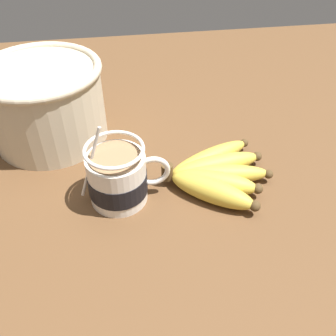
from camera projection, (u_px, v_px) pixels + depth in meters
table at (165, 199)px, 65.61cm from camera, size 139.86×139.86×3.16cm
coffee_mug at (118, 178)px, 60.53cm from camera, size 14.96×9.73×14.77cm
banana_bunch at (215, 174)px, 65.22cm from camera, size 19.46×19.72×4.31cm
woven_basket at (45, 102)px, 71.59cm from camera, size 23.10×23.10×15.41cm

